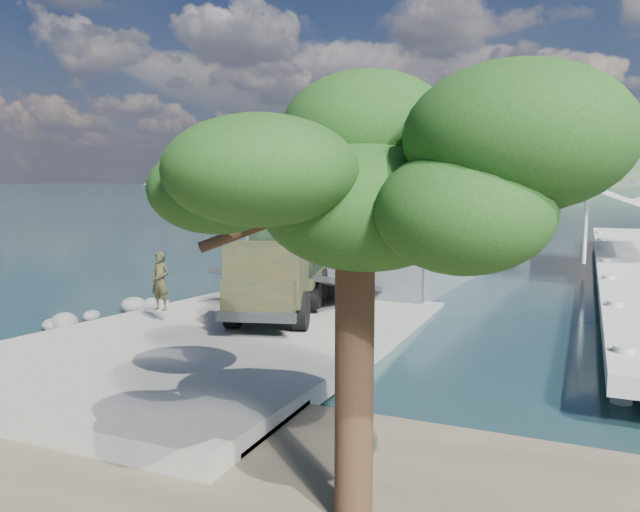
% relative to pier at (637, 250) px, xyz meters
% --- Properties ---
extents(ground, '(1400.00, 1400.00, 0.00)m').
position_rel_pier_xyz_m(ground, '(-13.00, -18.77, -1.60)').
color(ground, '#1B3843').
rests_on(ground, ground).
extents(boat_ramp, '(10.00, 18.00, 0.50)m').
position_rel_pier_xyz_m(boat_ramp, '(-13.00, -19.77, -1.35)').
color(boat_ramp, gray).
rests_on(boat_ramp, ground).
extents(shoreline_rocks, '(3.20, 5.60, 0.90)m').
position_rel_pier_xyz_m(shoreline_rocks, '(-19.20, -18.27, -1.60)').
color(shoreline_rocks, '#61615E').
rests_on(shoreline_rocks, ground).
extents(distant_headlands, '(1000.00, 240.00, 48.00)m').
position_rel_pier_xyz_m(distant_headlands, '(37.00, 541.23, -1.60)').
color(distant_headlands, '#354F31').
rests_on(distant_headlands, ground).
extents(pier, '(6.40, 44.00, 6.10)m').
position_rel_pier_xyz_m(pier, '(0.00, 0.00, 0.00)').
color(pier, '#ADAEA4').
rests_on(pier, ground).
extents(landing_craft, '(10.82, 34.98, 10.25)m').
position_rel_pier_xyz_m(landing_craft, '(-12.15, 3.12, -0.76)').
color(landing_craft, '#4E555C').
rests_on(landing_craft, ground).
extents(military_truck, '(4.56, 8.42, 3.75)m').
position_rel_pier_xyz_m(military_truck, '(-12.77, -16.56, 0.77)').
color(military_truck, black).
rests_on(military_truck, boat_ramp).
extents(soldier, '(0.76, 0.53, 2.01)m').
position_rel_pier_xyz_m(soldier, '(-15.82, -19.78, -0.09)').
color(soldier, '#1E301A').
rests_on(soldier, boat_ramp).
extents(overhang_tree, '(7.08, 6.52, 6.43)m').
position_rel_pier_xyz_m(overhang_tree, '(-5.97, -28.38, 3.55)').
color(overhang_tree, '#382116').
rests_on(overhang_tree, ground).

